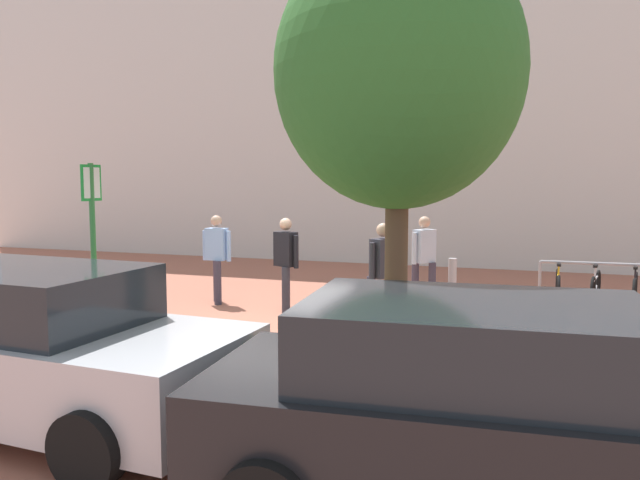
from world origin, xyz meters
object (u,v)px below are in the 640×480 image
Objects in this scene: bike_rack_cluster at (596,286)px; car_silver_sedan at (31,346)px; car_black_suv at (494,411)px; person_suited_dark at (286,259)px; person_shirt_blue at (424,255)px; person_suited_navy at (383,269)px; person_shirt_white at (217,253)px; bike_at_sign at (97,319)px; tree_sidewalk at (398,73)px; parking_sign_post at (93,228)px; bollard_steel at (452,281)px.

car_silver_sedan reaches higher than bike_rack_cluster.
car_black_suv is (4.45, -0.30, 0.00)m from car_silver_sedan.
person_suited_dark and person_shirt_blue have the same top height.
person_suited_navy is 2.02m from person_shirt_blue.
person_shirt_white and person_shirt_blue have the same top height.
bike_at_sign is 0.98× the size of person_suited_navy.
tree_sidewalk is 4.29m from car_black_suv.
car_black_suv is (5.79, -2.94, 0.41)m from bike_at_sign.
parking_sign_post is at bearing -60.45° from bike_at_sign.
bike_rack_cluster is 7.38m from person_shirt_white.
person_suited_navy is (-0.66, 2.20, -2.67)m from tree_sidewalk.
parking_sign_post is at bearing -142.78° from bike_rack_cluster.
person_suited_dark is at bearing -154.26° from bike_rack_cluster.
car_black_suv is at bearing -100.11° from bike_rack_cluster.
tree_sidewalk reaches higher than car_silver_sedan.
tree_sidewalk reaches higher than person_suited_dark.
person_shirt_blue reaches higher than bollard_steel.
person_shirt_blue is (4.16, 4.14, 0.63)m from bike_at_sign.
bike_rack_cluster is at bearing 37.22° from parking_sign_post.
bike_at_sign is 4.42m from person_suited_navy.
person_shirt_blue is (-3.12, -1.30, 0.63)m from bike_rack_cluster.
bike_at_sign is 5.90m from person_shirt_blue.
car_black_suv is at bearing -55.80° from person_suited_dark.
person_shirt_white is 1.00× the size of person_suited_dark.
car_silver_sedan is (-2.48, -4.78, -0.23)m from person_suited_navy.
parking_sign_post is at bearing -134.41° from person_shirt_blue.
bollard_steel is at bearing 65.13° from car_silver_sedan.
tree_sidewalk is 5.94m from person_shirt_white.
person_shirt_blue is at bearing -143.48° from bollard_steel.
parking_sign_post reaches higher than bollard_steel.
parking_sign_post is 3.04m from car_silver_sedan.
person_shirt_white is 0.39× the size of car_silver_sedan.
car_black_suv is (1.63, -7.07, -0.23)m from person_shirt_blue.
person_suited_dark is at bearing -148.88° from bollard_steel.
person_suited_dark is at bearing 132.13° from tree_sidewalk.
parking_sign_post is at bearing -135.26° from bollard_steel.
person_suited_dark is (-5.41, -2.61, 0.63)m from bike_rack_cluster.
person_suited_dark is at bearing 160.64° from person_suited_navy.
parking_sign_post is 3.50m from person_suited_dark.
car_silver_sedan is (-0.53, -5.46, -0.23)m from person_suited_dark.
bollard_steel is 0.52× the size of person_shirt_white.
tree_sidewalk is 2.51× the size of bike_rack_cluster.
tree_sidewalk is at bearing -0.79° from bike_at_sign.
person_suited_navy is at bearing -109.46° from bollard_steel.
person_suited_dark reaches higher than bike_rack_cluster.
car_silver_sedan is (-5.94, -8.07, 0.41)m from bike_rack_cluster.
person_shirt_white is at bearing -166.16° from person_shirt_blue.
bike_rack_cluster is 2.79m from bollard_steel.
car_black_suv is at bearing -48.03° from person_shirt_white.
person_suited_dark reaches higher than bike_at_sign.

